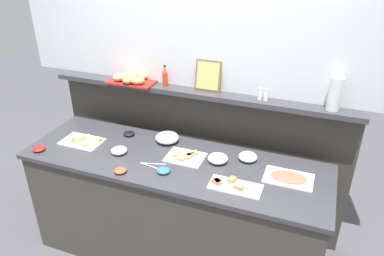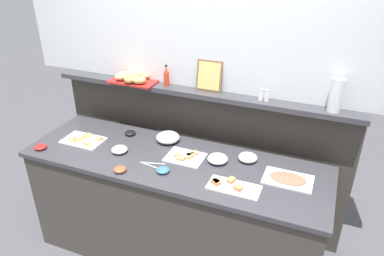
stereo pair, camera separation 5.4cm
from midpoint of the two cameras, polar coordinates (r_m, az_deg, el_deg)
The scene contains 23 objects.
ground_plane at distance 3.72m, azimuth 0.78°, elevation -12.48°, with size 12.00×12.00×0.00m, color #4C4C51.
buffet_counter at distance 2.99m, azimuth -3.22°, elevation -12.51°, with size 2.28×0.72×0.93m.
back_ledge_unit at distance 3.27m, azimuth 0.47°, elevation -3.87°, with size 2.55×0.22×1.31m.
upper_wall_panel at distance 2.84m, azimuth 0.75°, elevation 18.74°, with size 3.15×0.08×1.29m, color silver.
sandwich_platter_side at distance 2.73m, azimuth -1.58°, elevation -4.51°, with size 0.28×0.21×0.04m.
sandwich_platter_front at distance 2.45m, azimuth 5.72°, elevation -8.90°, with size 0.35×0.16×0.04m.
sandwich_platter_rear at distance 3.07m, azimuth -17.18°, elevation -1.95°, with size 0.33×0.21×0.04m.
cold_cuts_platter at distance 2.59m, azimuth 14.23°, elevation -7.52°, with size 0.33×0.21×0.02m.
glass_bowl_large at distance 2.84m, azimuth -11.82°, elevation -3.47°, with size 0.12×0.12×0.05m.
glass_bowl_medium at distance 2.68m, azimuth 3.48°, elevation -4.80°, with size 0.15×0.15×0.06m.
glass_bowl_small at distance 2.94m, azimuth -4.41°, elevation -1.56°, with size 0.19×0.19×0.08m.
glass_bowl_extra at distance 2.73m, azimuth 8.13°, elevation -4.50°, with size 0.14×0.14×0.06m.
condiment_bowl_cream at distance 3.08m, azimuth -10.28°, elevation -0.87°, with size 0.09×0.09×0.03m, color black.
condiment_bowl_dark at distance 2.62m, azimuth -11.69°, elevation -6.47°, with size 0.09×0.09×0.03m, color brown.
condiment_bowl_teal at distance 3.07m, azimuth -23.23°, elevation -2.98°, with size 0.10×0.10×0.03m, color red.
condiment_bowl_red at distance 2.58m, azimuth -5.00°, elevation -6.61°, with size 0.09×0.09×0.03m, color teal.
serving_tongs at distance 2.66m, azimuth -6.90°, elevation -5.76°, with size 0.19×0.08×0.01m.
hot_sauce_bottle at distance 3.00m, azimuth -4.75°, elevation 7.93°, with size 0.04×0.04×0.18m.
salt_shaker at distance 2.78m, azimuth 10.01°, elevation 5.23°, with size 0.03×0.03×0.09m.
pepper_shaker at distance 2.77m, azimuth 10.91°, elevation 5.09°, with size 0.03×0.03×0.09m.
bread_basket at distance 3.14m, azimuth -9.80°, elevation 7.76°, with size 0.40×0.29×0.08m.
framed_picture at distance 2.89m, azimuth 1.98°, elevation 8.12°, with size 0.21×0.06×0.24m.
water_carafe at distance 2.71m, azimuth 20.85°, elevation 4.99°, with size 0.09×0.09×0.24m, color silver.
Camera 1 is at (0.94, -2.09, 2.39)m, focal length 34.23 mm.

